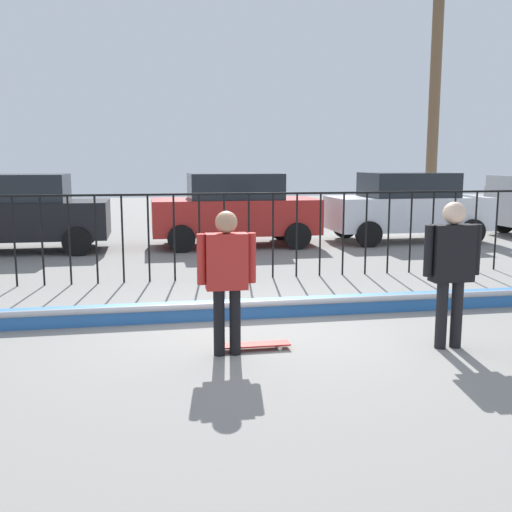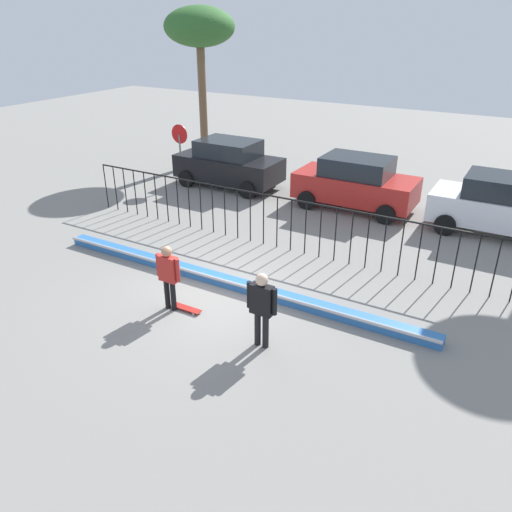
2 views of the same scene
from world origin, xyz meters
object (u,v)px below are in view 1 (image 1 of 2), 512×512
Objects in this scene: skateboarder at (227,270)px; skateboard at (256,345)px; parked_car_red at (235,209)px; parked_car_black at (18,212)px; parked_car_white at (407,206)px; camera_operator at (452,261)px.

skateboard is at bearing -6.60° from skateboarder.
parked_car_red is at bearing 96.09° from skateboard.
parked_car_red is (5.38, 0.07, 0.00)m from parked_car_black.
parked_car_white is at bearing 3.71° from parked_car_black.
camera_operator is at bearing -29.98° from skateboarder.
parked_car_white reaches higher than skateboarder.
skateboarder is 0.39× the size of parked_car_white.
parked_car_red is at bearing 3.80° from parked_car_black.
skateboard is (0.36, 0.12, -0.94)m from skateboarder.
parked_car_white is (3.62, 9.16, -0.07)m from camera_operator.
skateboard is at bearing -60.48° from parked_car_black.
parked_car_black is (-3.97, 8.82, -0.02)m from skateboarder.
parked_car_white is at bearing 29.79° from skateboarder.
camera_operator is (2.63, -0.22, 0.05)m from skateboarder.
parked_car_black is (-6.60, 9.03, -0.07)m from camera_operator.
parked_car_red reaches higher than skateboard.
parked_car_black and parked_car_white have the same top height.
parked_car_black reaches higher than skateboard.
skateboard is at bearing -119.68° from parked_car_white.
parked_car_black and parked_car_red have the same top height.
camera_operator is at bearing -107.51° from parked_car_white.
skateboard is at bearing -11.81° from camera_operator.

